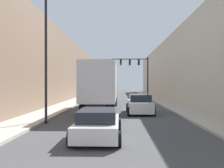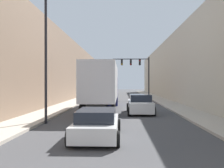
# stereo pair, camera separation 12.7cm
# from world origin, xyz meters

# --- Properties ---
(sidewalk_right) EXTENTS (2.40, 80.00, 0.15)m
(sidewalk_right) POSITION_xyz_m (5.79, 30.00, 0.07)
(sidewalk_right) COLOR #B2A899
(sidewalk_right) RESTS_ON ground
(sidewalk_left) EXTENTS (2.40, 80.00, 0.15)m
(sidewalk_left) POSITION_xyz_m (-5.79, 30.00, 0.07)
(sidewalk_left) COLOR #B2A899
(sidewalk_left) RESTS_ON ground
(building_right) EXTENTS (6.00, 80.00, 9.16)m
(building_right) POSITION_xyz_m (9.99, 30.00, 4.58)
(building_right) COLOR #BCB29E
(building_right) RESTS_ON ground
(building_left) EXTENTS (6.00, 80.00, 8.93)m
(building_left) POSITION_xyz_m (-9.99, 30.00, 4.47)
(building_left) COLOR #846B56
(building_left) RESTS_ON ground
(semi_truck) EXTENTS (2.53, 13.10, 4.04)m
(semi_truck) POSITION_xyz_m (-1.47, 18.77, 2.29)
(semi_truck) COLOR silver
(semi_truck) RESTS_ON ground
(sedan_car) EXTENTS (2.09, 4.59, 1.31)m
(sedan_car) POSITION_xyz_m (-0.89, 7.34, 0.63)
(sedan_car) COLOR silver
(sedan_car) RESTS_ON ground
(suv_car) EXTENTS (2.09, 4.54, 1.57)m
(suv_car) POSITION_xyz_m (1.72, 16.50, 0.75)
(suv_car) COLOR silver
(suv_car) RESTS_ON ground
(traffic_signal_gantry) EXTENTS (5.66, 0.35, 6.53)m
(traffic_signal_gantry) POSITION_xyz_m (2.97, 34.80, 4.63)
(traffic_signal_gantry) COLOR black
(traffic_signal_gantry) RESTS_ON ground
(street_lamp) EXTENTS (0.44, 0.44, 8.26)m
(street_lamp) POSITION_xyz_m (-4.43, 11.21, 5.16)
(street_lamp) COLOR black
(street_lamp) RESTS_ON ground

